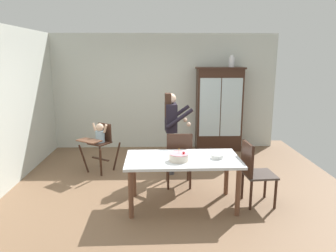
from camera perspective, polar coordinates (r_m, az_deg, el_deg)
ground_plane at (r=5.34m, az=-0.46°, el=-11.67°), size 6.24×6.24×0.00m
wall_back at (r=7.54m, az=-0.83°, el=6.17°), size 5.32×0.06×2.70m
china_cabinet at (r=7.46m, az=9.18°, el=3.04°), size 1.10×0.48×1.94m
ceramic_vase at (r=7.42m, az=11.43°, el=11.32°), size 0.13×0.13×0.27m
high_chair_with_toddler at (r=6.12m, az=-12.26°, el=-2.26°), size 0.79×0.84×0.95m
adult_person at (r=5.84m, az=0.60°, el=0.49°), size 0.52×0.51×1.53m
dining_table at (r=4.64m, az=2.68°, el=-6.86°), size 1.68×0.91×0.74m
birthday_cake at (r=4.48m, az=2.01°, el=-5.62°), size 0.28×0.28×0.19m
serving_bowl at (r=4.65m, az=8.88°, el=-5.44°), size 0.18×0.18×0.05m
dining_chair_far_side at (r=5.29m, az=2.01°, el=-5.45°), size 0.45×0.45×0.96m
dining_chair_right_end at (r=4.87m, az=15.14°, el=-7.50°), size 0.47×0.47×0.96m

